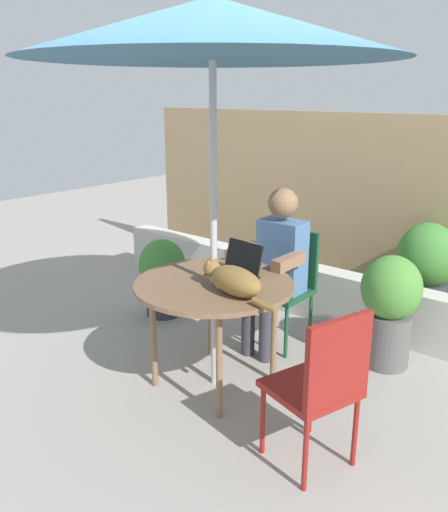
{
  "coord_description": "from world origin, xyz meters",
  "views": [
    {
      "loc": [
        2.08,
        -2.39,
        1.88
      ],
      "look_at": [
        0.0,
        0.1,
        0.87
      ],
      "focal_mm": 37.15,
      "sensor_mm": 36.0,
      "label": 1
    }
  ],
  "objects_px": {
    "cat": "(233,280)",
    "potted_plant_near_fence": "(163,274)",
    "laptop": "(238,266)",
    "chair_occupied": "(287,278)",
    "potted_plant_by_chair": "(390,306)",
    "potted_plant_corner": "(426,268)",
    "patio_table": "(214,291)",
    "patio_umbrella": "(212,29)",
    "chair_empty": "(323,380)",
    "person_seated": "(276,261)"
  },
  "relations": [
    {
      "from": "patio_table",
      "to": "patio_umbrella",
      "type": "bearing_deg",
      "value": 0.0
    },
    {
      "from": "chair_occupied",
      "to": "potted_plant_corner",
      "type": "distance_m",
      "value": 1.24
    },
    {
      "from": "patio_umbrella",
      "to": "chair_empty",
      "type": "bearing_deg",
      "value": -16.93
    },
    {
      "from": "patio_umbrella",
      "to": "cat",
      "type": "distance_m",
      "value": 1.43
    },
    {
      "from": "patio_umbrella",
      "to": "potted_plant_corner",
      "type": "height_order",
      "value": "patio_umbrella"
    },
    {
      "from": "patio_table",
      "to": "laptop",
      "type": "bearing_deg",
      "value": 80.4
    },
    {
      "from": "chair_occupied",
      "to": "person_seated",
      "type": "relative_size",
      "value": 0.72
    },
    {
      "from": "laptop",
      "to": "cat",
      "type": "bearing_deg",
      "value": -56.85
    },
    {
      "from": "chair_occupied",
      "to": "potted_plant_near_fence",
      "type": "bearing_deg",
      "value": -166.13
    },
    {
      "from": "cat",
      "to": "potted_plant_corner",
      "type": "relative_size",
      "value": 0.74
    },
    {
      "from": "person_seated",
      "to": "chair_occupied",
      "type": "bearing_deg",
      "value": 90.0
    },
    {
      "from": "patio_umbrella",
      "to": "potted_plant_corner",
      "type": "relative_size",
      "value": 2.75
    },
    {
      "from": "cat",
      "to": "potted_plant_near_fence",
      "type": "relative_size",
      "value": 0.94
    },
    {
      "from": "patio_table",
      "to": "cat",
      "type": "bearing_deg",
      "value": -18.93
    },
    {
      "from": "potted_plant_near_fence",
      "to": "chair_occupied",
      "type": "bearing_deg",
      "value": 13.87
    },
    {
      "from": "patio_umbrella",
      "to": "chair_empty",
      "type": "distance_m",
      "value": 1.98
    },
    {
      "from": "chair_empty",
      "to": "laptop",
      "type": "height_order",
      "value": "laptop"
    },
    {
      "from": "person_seated",
      "to": "potted_plant_corner",
      "type": "height_order",
      "value": "person_seated"
    },
    {
      "from": "patio_umbrella",
      "to": "potted_plant_corner",
      "type": "bearing_deg",
      "value": 69.62
    },
    {
      "from": "potted_plant_by_chair",
      "to": "potted_plant_corner",
      "type": "xyz_separation_m",
      "value": [
        -0.07,
        0.89,
        0.03
      ]
    },
    {
      "from": "chair_empty",
      "to": "cat",
      "type": "xyz_separation_m",
      "value": [
        -0.75,
        0.22,
        0.29
      ]
    },
    {
      "from": "potted_plant_by_chair",
      "to": "patio_table",
      "type": "bearing_deg",
      "value": -127.99
    },
    {
      "from": "potted_plant_by_chair",
      "to": "potted_plant_corner",
      "type": "height_order",
      "value": "potted_plant_corner"
    },
    {
      "from": "potted_plant_by_chair",
      "to": "chair_empty",
      "type": "bearing_deg",
      "value": -81.25
    },
    {
      "from": "person_seated",
      "to": "cat",
      "type": "height_order",
      "value": "person_seated"
    },
    {
      "from": "chair_empty",
      "to": "person_seated",
      "type": "bearing_deg",
      "value": 134.15
    },
    {
      "from": "chair_occupied",
      "to": "potted_plant_by_chair",
      "type": "bearing_deg",
      "value": 9.35
    },
    {
      "from": "patio_table",
      "to": "potted_plant_near_fence",
      "type": "bearing_deg",
      "value": 151.91
    },
    {
      "from": "patio_umbrella",
      "to": "laptop",
      "type": "bearing_deg",
      "value": 80.4
    },
    {
      "from": "laptop",
      "to": "potted_plant_corner",
      "type": "distance_m",
      "value": 1.83
    },
    {
      "from": "cat",
      "to": "potted_plant_by_chair",
      "type": "relative_size",
      "value": 0.79
    },
    {
      "from": "patio_umbrella",
      "to": "chair_empty",
      "type": "xyz_separation_m",
      "value": [
        0.97,
        -0.29,
        -1.7
      ]
    },
    {
      "from": "chair_empty",
      "to": "potted_plant_corner",
      "type": "relative_size",
      "value": 1.02
    },
    {
      "from": "laptop",
      "to": "potted_plant_corner",
      "type": "bearing_deg",
      "value": 68.39
    },
    {
      "from": "patio_table",
      "to": "cat",
      "type": "relative_size",
      "value": 1.6
    },
    {
      "from": "patio_table",
      "to": "laptop",
      "type": "height_order",
      "value": "laptop"
    },
    {
      "from": "chair_occupied",
      "to": "laptop",
      "type": "bearing_deg",
      "value": -87.0
    },
    {
      "from": "patio_table",
      "to": "chair_occupied",
      "type": "distance_m",
      "value": 0.87
    },
    {
      "from": "person_seated",
      "to": "potted_plant_by_chair",
      "type": "xyz_separation_m",
      "value": [
        0.77,
        0.28,
        -0.24
      ]
    },
    {
      "from": "cat",
      "to": "potted_plant_near_fence",
      "type": "height_order",
      "value": "cat"
    },
    {
      "from": "patio_table",
      "to": "laptop",
      "type": "distance_m",
      "value": 0.24
    },
    {
      "from": "patio_table",
      "to": "potted_plant_by_chair",
      "type": "relative_size",
      "value": 1.26
    },
    {
      "from": "patio_table",
      "to": "chair_empty",
      "type": "bearing_deg",
      "value": -16.93
    },
    {
      "from": "patio_table",
      "to": "person_seated",
      "type": "distance_m",
      "value": 0.7
    },
    {
      "from": "potted_plant_corner",
      "to": "chair_empty",
      "type": "bearing_deg",
      "value": -82.93
    },
    {
      "from": "chair_occupied",
      "to": "chair_empty",
      "type": "xyz_separation_m",
      "value": [
        0.97,
        -1.15,
        0.0
      ]
    },
    {
      "from": "chair_occupied",
      "to": "potted_plant_corner",
      "type": "height_order",
      "value": "chair_occupied"
    },
    {
      "from": "laptop",
      "to": "person_seated",
      "type": "bearing_deg",
      "value": 93.94
    },
    {
      "from": "chair_empty",
      "to": "potted_plant_corner",
      "type": "distance_m",
      "value": 2.19
    },
    {
      "from": "patio_table",
      "to": "person_seated",
      "type": "xyz_separation_m",
      "value": [
        0.0,
        0.7,
        0.02
      ]
    }
  ]
}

